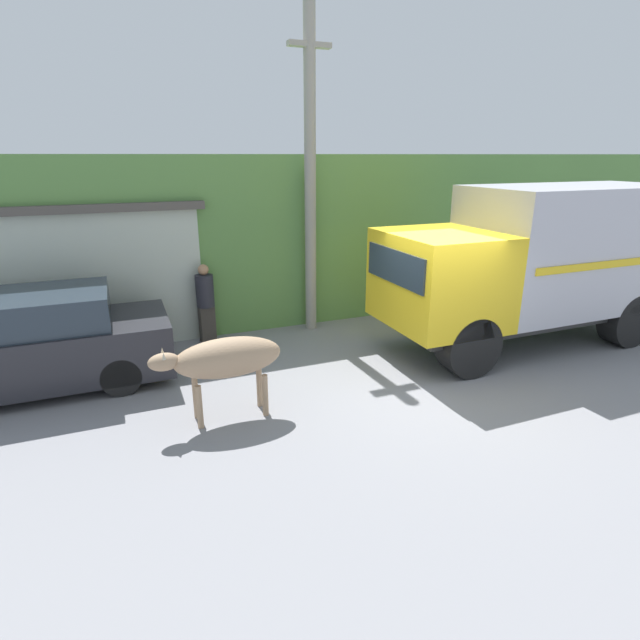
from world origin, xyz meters
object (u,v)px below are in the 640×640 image
brown_cow (225,359)px  pedestrian_on_hill (206,300)px  utility_pole (310,174)px  cargo_truck (542,260)px  parked_suv (25,345)px

brown_cow → pedestrian_on_hill: 3.47m
brown_cow → utility_pole: utility_pole is taller
cargo_truck → parked_suv: size_ratio=1.39×
cargo_truck → pedestrian_on_hill: cargo_truck is taller
cargo_truck → pedestrian_on_hill: (-6.47, 2.70, -0.89)m
brown_cow → cargo_truck: bearing=-5.8°
pedestrian_on_hill → utility_pole: 3.50m
parked_suv → pedestrian_on_hill: 3.45m
pedestrian_on_hill → parked_suv: bearing=10.9°
cargo_truck → pedestrian_on_hill: 7.07m
cargo_truck → pedestrian_on_hill: bearing=156.0°
cargo_truck → parked_suv: bearing=169.8°
cargo_truck → parked_suv: 9.87m
pedestrian_on_hill → utility_pole: (2.39, -0.03, 2.55)m
brown_cow → parked_suv: 3.70m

